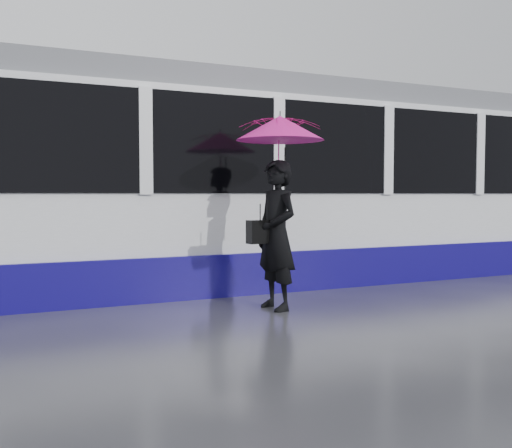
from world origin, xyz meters
name	(u,v)px	position (x,y,z in m)	size (l,w,h in m)	color
ground	(269,313)	(0.00, 0.00, 0.00)	(90.00, 90.00, 0.00)	#2C2C31
rails	(203,284)	(0.00, 2.50, 0.01)	(34.00, 1.51, 0.02)	#3F3D38
tram	(273,185)	(1.27, 2.50, 1.64)	(26.00, 2.56, 3.35)	white
woman	(276,235)	(0.20, 0.19, 0.96)	(0.70, 0.46, 1.92)	black
umbrella	(280,145)	(0.25, 0.19, 2.11)	(1.30, 1.30, 1.30)	#FF159D
handbag	(260,232)	(-0.02, 0.21, 1.01)	(0.36, 0.20, 0.48)	black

